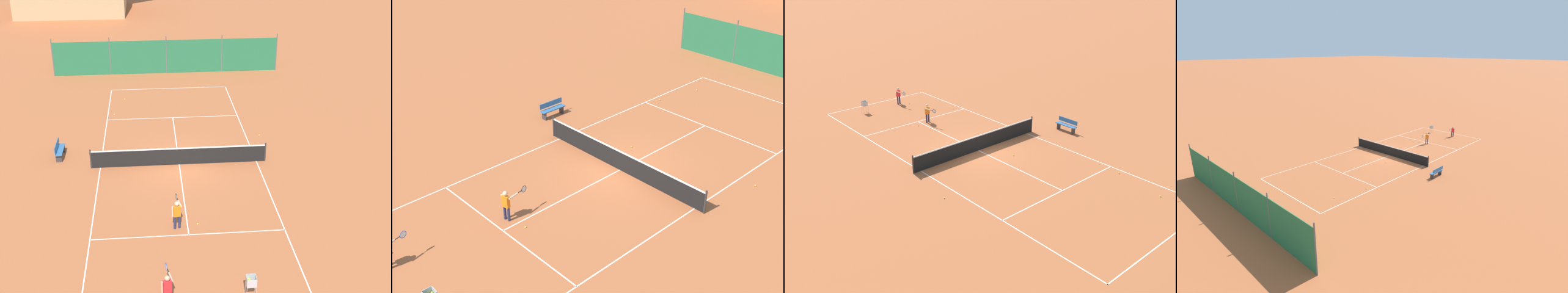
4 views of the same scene
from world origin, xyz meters
TOP-DOWN VIEW (x-y plane):
  - ground_plane at (0.00, 0.00)m, footprint 600.00×600.00m
  - court_line_markings at (0.00, 0.00)m, footprint 8.25×23.85m
  - tennis_net at (0.00, 0.00)m, footprint 9.18×0.08m
  - windscreen_fence_far at (-0.00, 15.50)m, footprint 17.28×0.08m
  - player_near_service at (-0.45, -5.82)m, footprint 0.44×1.11m
  - player_far_service at (-1.06, -10.52)m, footprint 0.43×1.09m
  - tennis_ball_alley_left at (-3.70, 7.19)m, footprint 0.07×0.07m
  - tennis_ball_by_net_left at (-1.05, 1.91)m, footprint 0.07×0.07m
  - tennis_ball_far_corner at (0.44, -5.67)m, footprint 0.07×0.07m
  - tennis_ball_mid_court at (-3.11, 9.90)m, footprint 0.07×0.07m
  - tennis_ball_near_corner at (4.89, 3.20)m, footprint 0.07×0.07m
  - ball_hopper at (1.88, -10.40)m, footprint 0.36×0.36m
  - courtside_bench at (-6.34, 1.44)m, footprint 0.36×1.50m

SIDE VIEW (x-z plane):
  - ground_plane at x=0.00m, z-range 0.00..0.00m
  - court_line_markings at x=0.00m, z-range 0.00..0.01m
  - tennis_ball_alley_left at x=-3.70m, z-range 0.00..0.07m
  - tennis_ball_by_net_left at x=-1.05m, z-range 0.00..0.07m
  - tennis_ball_far_corner at x=0.44m, z-range 0.00..0.07m
  - tennis_ball_mid_court at x=-3.11m, z-range 0.00..0.07m
  - tennis_ball_near_corner at x=4.89m, z-range 0.00..0.07m
  - courtside_bench at x=-6.34m, z-range 0.03..0.87m
  - tennis_net at x=0.00m, z-range -0.03..1.03m
  - ball_hopper at x=1.88m, z-range 0.21..1.10m
  - player_far_service at x=-1.06m, z-range 0.11..1.39m
  - player_near_service at x=-0.45m, z-range 0.11..1.42m
  - windscreen_fence_far at x=0.00m, z-range -0.14..2.76m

